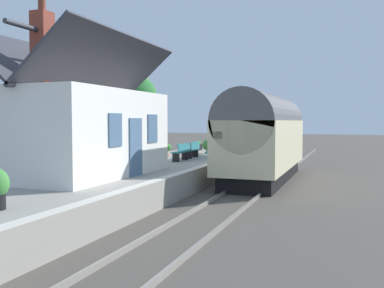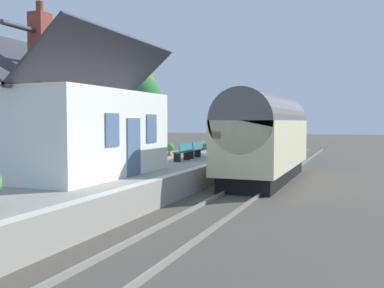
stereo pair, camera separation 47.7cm
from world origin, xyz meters
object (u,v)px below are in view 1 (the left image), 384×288
train (264,136)px  planter_edge_near (167,149)px  tree_distant (138,100)px  planter_by_door (163,150)px  planter_under_sign (196,148)px  lamp_post_platform (247,111)px  bench_platform_end (182,152)px  tree_far_left (125,91)px  planter_corner_building (198,146)px  bench_near_building (193,149)px  station_sign_board (226,135)px  station_building (80,129)px  planter_bench_left (208,146)px

train → planter_edge_near: 5.98m
tree_distant → planter_by_door: bearing=-139.5°
planter_under_sign → lamp_post_platform: lamp_post_platform is taller
train → lamp_post_platform: 7.50m
planter_by_door → lamp_post_platform: bearing=-40.8°
bench_platform_end → planter_by_door: 4.65m
tree_far_left → planter_corner_building: bearing=-121.8°
bench_near_building → station_sign_board: station_sign_board is taller
station_building → planter_corner_building: 14.07m
planter_corner_building → station_sign_board: (-2.77, -2.76, 0.88)m
planter_by_door → station_sign_board: bearing=-72.7°
planter_edge_near → bench_platform_end: bearing=-142.8°
train → tree_distant: tree_distant is taller
bench_near_building → planter_under_sign: (2.47, 0.74, -0.08)m
bench_near_building → bench_platform_end: (-1.85, -0.09, 0.00)m
planter_corner_building → planter_by_door: bearing=168.1°
planter_bench_left → planter_edge_near: bearing=144.1°
station_sign_board → station_building: bearing=168.1°
planter_under_sign → planter_by_door: bearing=106.3°
train → station_building: bearing=145.8°
train → planter_by_door: bearing=71.0°
lamp_post_platform → tree_far_left: 12.88m
planter_corner_building → planter_under_sign: bearing=-162.4°
bench_near_building → tree_distant: 10.55m
bench_platform_end → station_sign_board: 5.02m
train → tree_distant: size_ratio=1.58×
planter_under_sign → station_sign_board: 1.96m
station_building → tree_distant: station_building is taller
planter_edge_near → planter_corner_building: planter_edge_near is taller
planter_by_door → planter_edge_near: (-1.18, -0.73, 0.15)m
tree_distant → station_sign_board: bearing=-117.2°
planter_under_sign → lamp_post_platform: size_ratio=0.20×
train → planter_bench_left: 5.42m
bench_platform_end → planter_by_door: bench_platform_end is taller
tree_far_left → planter_bench_left: bearing=-128.1°
bench_platform_end → planter_bench_left: bearing=3.1°
station_building → planter_by_door: size_ratio=7.02×
bench_platform_end → lamp_post_platform: bearing=-8.9°
planter_bench_left → bench_near_building: bearing=-176.8°
tree_distant → bench_platform_end: bearing=-141.5°
station_building → planter_edge_near: (8.92, 0.48, -1.29)m
station_building → planter_under_sign: (10.65, -0.66, -1.29)m
planter_corner_building → tree_distant: 6.36m
bench_near_building → planter_by_door: (1.92, 2.62, -0.22)m
bench_platform_end → planter_bench_left: 4.97m
planter_under_sign → bench_platform_end: bearing=-169.1°
bench_near_building → planter_bench_left: bearing=3.2°
bench_platform_end → planter_edge_near: (2.60, 1.98, -0.07)m
planter_under_sign → planter_corner_building: size_ratio=0.72×
tree_far_left → tree_distant: tree_far_left is taller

